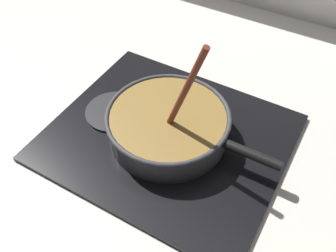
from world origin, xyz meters
TOP-DOWN VIEW (x-y plane):
  - ground at (0.00, 0.00)m, footprint 2.40×1.60m
  - hob_plate at (0.04, 0.08)m, footprint 0.56×0.48m
  - burner_ring at (0.04, 0.08)m, footprint 0.19×0.19m
  - spare_burner at (-0.12, 0.08)m, footprint 0.15×0.15m
  - cooking_pan at (0.04, 0.08)m, footprint 0.42×0.30m

SIDE VIEW (x-z plane):
  - ground at x=0.00m, z-range -0.04..0.00m
  - hob_plate at x=0.04m, z-range 0.00..0.01m
  - spare_burner at x=-0.12m, z-range 0.01..0.02m
  - burner_ring at x=0.04m, z-range 0.01..0.02m
  - cooking_pan at x=0.04m, z-range -0.10..0.20m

